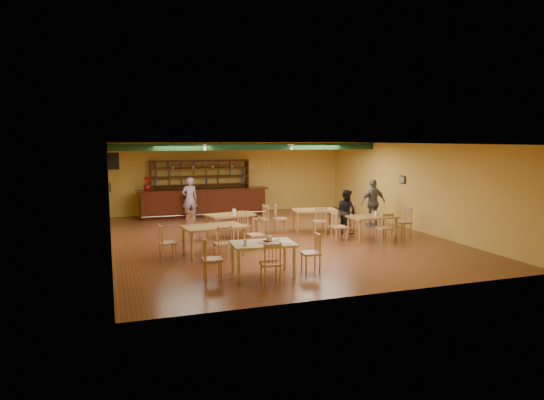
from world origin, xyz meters
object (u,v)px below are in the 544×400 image
object	(u,v)px
dining_table_b	(314,220)
near_table	(263,259)
dining_table_c	(213,240)
patron_right_a	(346,212)
bar_counter	(203,202)
patron_bar	(190,199)
dining_table_a	(230,225)
dining_table_d	(372,227)

from	to	relation	value
dining_table_b	near_table	world-z (taller)	near_table
dining_table_c	patron_right_a	world-z (taller)	patron_right_a
dining_table_b	dining_table_c	distance (m)	4.66
bar_counter	dining_table_c	bearing A→B (deg)	-98.50
bar_counter	patron_bar	xyz separation A→B (m)	(-0.69, -0.83, 0.27)
dining_table_a	patron_right_a	distance (m)	3.88
patron_bar	patron_right_a	world-z (taller)	patron_bar
bar_counter	dining_table_d	world-z (taller)	bar_counter
dining_table_a	dining_table_b	xyz separation A→B (m)	(2.98, 0.01, 0.01)
dining_table_d	near_table	bearing A→B (deg)	-149.16
bar_counter	dining_table_a	xyz separation A→B (m)	(0.03, -4.43, -0.20)
near_table	patron_bar	distance (m)	8.31
near_table	dining_table_d	bearing A→B (deg)	36.43
dining_table_a	patron_right_a	size ratio (longest dim) A/B	0.99
dining_table_c	near_table	distance (m)	2.43
dining_table_a	near_table	xyz separation A→B (m)	(-0.37, -4.69, 0.02)
dining_table_d	near_table	distance (m)	5.40
bar_counter	dining_table_b	size ratio (longest dim) A/B	3.59
dining_table_d	dining_table_b	bearing A→B (deg)	121.99
dining_table_d	patron_bar	size ratio (longest dim) A/B	0.87
dining_table_c	dining_table_d	bearing A→B (deg)	-0.80
patron_bar	patron_right_a	xyz separation A→B (m)	(4.50, -4.39, -0.10)
dining_table_d	near_table	size ratio (longest dim) A/B	1.01
dining_table_b	bar_counter	bearing A→B (deg)	134.10
dining_table_a	dining_table_d	xyz separation A→B (m)	(4.18, -1.78, -0.00)
dining_table_c	bar_counter	bearing A→B (deg)	74.56
dining_table_c	dining_table_d	distance (m)	5.25
bar_counter	near_table	distance (m)	9.12
dining_table_c	dining_table_a	bearing A→B (deg)	59.10
dining_table_a	dining_table_d	bearing A→B (deg)	-36.41
dining_table_b	patron_bar	bearing A→B (deg)	145.68
dining_table_c	dining_table_b	bearing A→B (deg)	23.47
dining_table_b	near_table	size ratio (longest dim) A/B	1.03
dining_table_b	near_table	distance (m)	5.77
dining_table_d	patron_bar	xyz separation A→B (m)	(-4.90, 5.39, 0.47)
bar_counter	dining_table_c	xyz separation A→B (m)	(-1.01, -6.77, -0.16)
dining_table_d	patron_right_a	distance (m)	1.14
patron_right_a	patron_bar	bearing A→B (deg)	27.31
dining_table_a	dining_table_b	world-z (taller)	dining_table_b
patron_bar	dining_table_a	bearing A→B (deg)	92.88
dining_table_b	dining_table_c	size ratio (longest dim) A/B	0.92
dining_table_b	patron_bar	size ratio (longest dim) A/B	0.89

